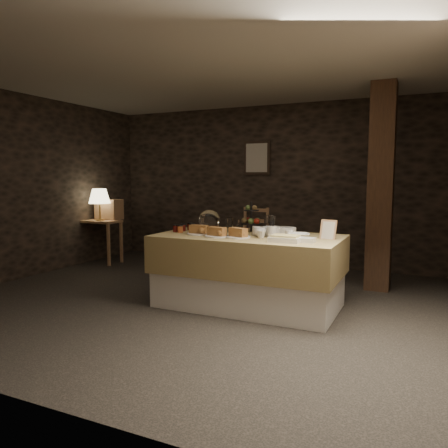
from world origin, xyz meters
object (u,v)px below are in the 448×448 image
at_px(wine_rack, 109,209).
at_px(timber_column, 381,188).
at_px(chair, 253,242).
at_px(fruit_stand, 251,220).
at_px(console_table, 100,228).
at_px(table_lamp, 99,197).
at_px(buffet_table, 248,266).

relative_size(wine_rack, timber_column, 0.16).
bearing_deg(chair, timber_column, -12.26).
bearing_deg(fruit_stand, wine_rack, 159.66).
relative_size(console_table, wine_rack, 1.71).
relative_size(table_lamp, fruit_stand, 1.49).
distance_m(table_lamp, chair, 2.63).
xyz_separation_m(wine_rack, fruit_stand, (3.03, -1.12, 0.05)).
distance_m(buffet_table, table_lamp, 3.41).
xyz_separation_m(console_table, wine_rack, (0.05, 0.18, 0.30)).
bearing_deg(buffet_table, table_lamp, 158.79).
height_order(console_table, table_lamp, table_lamp).
relative_size(chair, timber_column, 0.29).
bearing_deg(timber_column, chair, 165.25).
bearing_deg(wine_rack, console_table, -105.52).
relative_size(buffet_table, chair, 2.70).
relative_size(console_table, timber_column, 0.28).
distance_m(console_table, wine_rack, 0.35).
relative_size(console_table, chair, 0.96).
bearing_deg(table_lamp, fruit_stand, -16.43).
height_order(buffet_table, console_table, buffet_table).
relative_size(wine_rack, chair, 0.56).
bearing_deg(table_lamp, chair, 15.76).
relative_size(buffet_table, console_table, 2.80).
bearing_deg(buffet_table, timber_column, 48.65).
height_order(console_table, chair, chair).
bearing_deg(buffet_table, fruit_stand, 105.86).
height_order(buffet_table, wine_rack, wine_rack).
bearing_deg(table_lamp, timber_column, 2.45).
xyz_separation_m(table_lamp, timber_column, (4.35, 0.19, 0.18)).
distance_m(console_table, chair, 2.58).
distance_m(chair, fruit_stand, 1.76).
bearing_deg(wine_rack, timber_column, -0.58).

